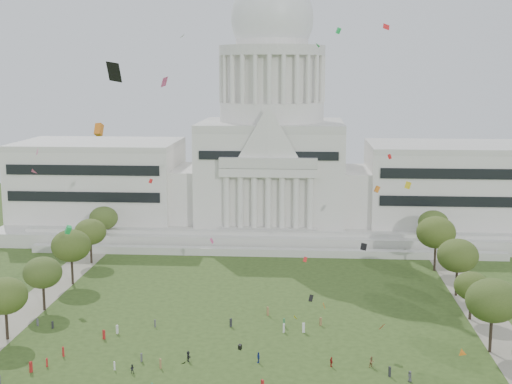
{
  "coord_description": "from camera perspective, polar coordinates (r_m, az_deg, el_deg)",
  "views": [
    {
      "loc": [
        10.74,
        -106.68,
        50.13
      ],
      "look_at": [
        0.0,
        45.0,
        24.0
      ],
      "focal_mm": 50.0,
      "sensor_mm": 36.0,
      "label": 1
    }
  ],
  "objects": [
    {
      "name": "row_tree_r_3",
      "position": [
        151.37,
        16.86,
        -7.2
      ],
      "size": [
        7.01,
        7.01,
        9.98
      ],
      "color": "black",
      "rests_on": "ground"
    },
    {
      "name": "row_tree_r_6",
      "position": [
        202.3,
        14.0,
        -2.42
      ],
      "size": [
        8.42,
        8.42,
        11.97
      ],
      "color": "black",
      "rests_on": "ground"
    },
    {
      "name": "person_5",
      "position": [
        127.75,
        -5.44,
        -12.95
      ],
      "size": [
        1.33,
        1.86,
        1.87
      ],
      "primitive_type": "imported",
      "rotation": [
        0.0,
        0.0,
        1.99
      ],
      "color": "#26262B",
      "rests_on": "ground"
    },
    {
      "name": "person_4",
      "position": [
        126.68,
        0.19,
        -13.09
      ],
      "size": [
        1.0,
        1.26,
        1.9
      ],
      "primitive_type": "imported",
      "rotation": [
        0.0,
        0.0,
        5.13
      ],
      "color": "navy",
      "rests_on": "ground"
    },
    {
      "name": "capitol",
      "position": [
        222.28,
        1.25,
        2.55
      ],
      "size": [
        160.0,
        64.5,
        91.3
      ],
      "color": "beige",
      "rests_on": "ground"
    },
    {
      "name": "person_0",
      "position": [
        122.17,
        12.21,
        -14.22
      ],
      "size": [
        0.93,
        1.09,
        1.89
      ],
      "primitive_type": "imported",
      "rotation": [
        0.0,
        0.0,
        5.13
      ],
      "color": "#4C4C51",
      "rests_on": "ground"
    },
    {
      "name": "row_tree_l_6",
      "position": [
        208.36,
        -12.1,
        -2.06
      ],
      "size": [
        8.19,
        8.19,
        11.64
      ],
      "color": "black",
      "rests_on": "ground"
    },
    {
      "name": "row_tree_l_3",
      "position": [
        156.62,
        -16.71,
        -6.2
      ],
      "size": [
        8.12,
        8.12,
        11.55
      ],
      "color": "black",
      "rests_on": "ground"
    },
    {
      "name": "row_tree_l_5",
      "position": [
        190.9,
        -13.12,
        -3.13
      ],
      "size": [
        8.33,
        8.33,
        11.85
      ],
      "color": "black",
      "rests_on": "ground"
    },
    {
      "name": "row_tree_l_4",
      "position": [
        173.14,
        -14.57,
        -4.18
      ],
      "size": [
        9.29,
        9.29,
        13.21
      ],
      "color": "black",
      "rests_on": "ground"
    },
    {
      "name": "kite_swarm",
      "position": [
        119.06,
        -1.57,
        -0.15
      ],
      "size": [
        86.36,
        106.36,
        59.76
      ],
      "color": "red",
      "rests_on": "ground"
    },
    {
      "name": "row_tree_r_5",
      "position": [
        184.32,
        14.2,
        -3.15
      ],
      "size": [
        9.82,
        9.82,
        13.96
      ],
      "color": "black",
      "rests_on": "ground"
    },
    {
      "name": "row_tree_r_4",
      "position": [
        165.49,
        15.84,
        -4.92
      ],
      "size": [
        9.19,
        9.19,
        13.06
      ],
      "color": "black",
      "rests_on": "ground"
    },
    {
      "name": "row_tree_l_2",
      "position": [
        142.18,
        -19.44,
        -7.85
      ],
      "size": [
        8.42,
        8.42,
        11.97
      ],
      "color": "black",
      "rests_on": "ground"
    },
    {
      "name": "path_right",
      "position": [
        150.27,
        18.46,
        -10.25
      ],
      "size": [
        8.0,
        160.0,
        0.04
      ],
      "primitive_type": "cube",
      "color": "gray",
      "rests_on": "ground"
    },
    {
      "name": "person_8",
      "position": [
        124.51,
        -9.89,
        -13.75
      ],
      "size": [
        0.79,
        0.53,
        1.55
      ],
      "primitive_type": "imported",
      "rotation": [
        0.0,
        0.0,
        3.23
      ],
      "color": "#26262B",
      "rests_on": "ground"
    },
    {
      "name": "person_2",
      "position": [
        126.38,
        9.24,
        -13.28
      ],
      "size": [
        1.07,
        0.86,
        1.91
      ],
      "primitive_type": "imported",
      "rotation": [
        0.0,
        0.0,
        0.35
      ],
      "color": "olive",
      "rests_on": "ground"
    },
    {
      "name": "path_left",
      "position": [
        156.98,
        -18.42,
        -9.38
      ],
      "size": [
        8.0,
        160.0,
        0.04
      ],
      "primitive_type": "cube",
      "color": "gray",
      "rests_on": "ground"
    },
    {
      "name": "row_tree_r_2",
      "position": [
        134.76,
        18.41,
        -8.24
      ],
      "size": [
        9.55,
        9.55,
        13.58
      ],
      "color": "black",
      "rests_on": "ground"
    },
    {
      "name": "person_10",
      "position": [
        125.66,
        6.05,
        -13.37
      ],
      "size": [
        0.92,
        1.19,
        1.8
      ],
      "primitive_type": "imported",
      "rotation": [
        0.0,
        0.0,
        1.95
      ],
      "color": "#B21E1E",
      "rests_on": "ground"
    },
    {
      "name": "distant_crowd",
      "position": [
        132.6,
        -5.91,
        -12.12
      ],
      "size": [
        67.42,
        39.79,
        1.94
      ],
      "color": "#B21E1E",
      "rests_on": "ground"
    }
  ]
}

